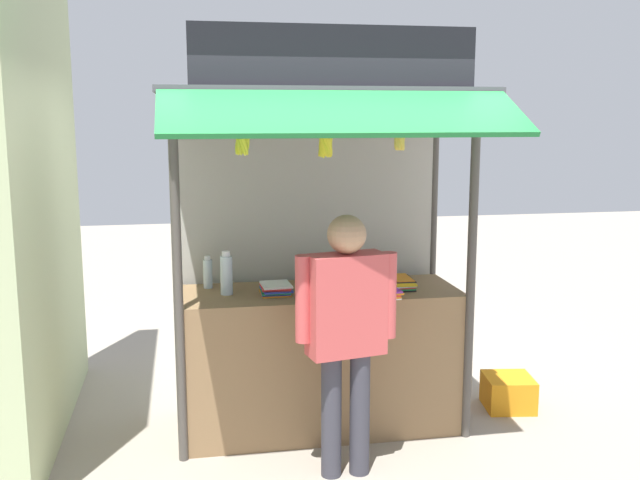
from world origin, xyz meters
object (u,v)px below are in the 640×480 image
water_bottle_rear_center (226,274)px  magazine_stack_back_right (329,290)px  water_bottle_mid_right (357,267)px  plastic_crate (508,392)px  banana_bunch_leftmost (326,145)px  vendor_person (346,322)px  magazine_stack_far_left (381,292)px  banana_bunch_inner_right (400,139)px  water_bottle_front_left (208,273)px  magazine_stack_center (396,283)px  water_bottle_far_right (347,269)px  magazine_stack_front_right (276,289)px  banana_bunch_rightmost (242,142)px

water_bottle_rear_center → magazine_stack_back_right: 0.69m
water_bottle_mid_right → plastic_crate: size_ratio=0.64×
banana_bunch_leftmost → vendor_person: (0.07, -0.27, -1.03)m
magazine_stack_far_left → banana_bunch_inner_right: bearing=-76.1°
water_bottle_mid_right → plastic_crate: (1.12, -0.18, -0.97)m
water_bottle_front_left → magazine_stack_center: 1.31m
water_bottle_front_left → magazine_stack_far_left: (1.11, -0.46, -0.08)m
magazine_stack_far_left → banana_bunch_leftmost: bearing=-154.7°
water_bottle_front_left → banana_bunch_inner_right: (1.16, -0.66, 0.93)m
banana_bunch_inner_right → water_bottle_far_right: bearing=111.8°
magazine_stack_back_right → banana_bunch_leftmost: 1.02m
water_bottle_rear_center → banana_bunch_leftmost: bearing=-37.6°
water_bottle_mid_right → magazine_stack_center: water_bottle_mid_right is taller
water_bottle_mid_right → magazine_stack_front_right: size_ratio=0.90×
water_bottle_rear_center → banana_bunch_rightmost: banana_bunch_rightmost is taller
water_bottle_mid_right → magazine_stack_back_right: bearing=-127.1°
water_bottle_far_right → magazine_stack_center: (0.33, -0.11, -0.09)m
banana_bunch_rightmost → water_bottle_mid_right: bearing=38.0°
magazine_stack_far_left → banana_bunch_inner_right: 1.03m
banana_bunch_rightmost → vendor_person: bearing=-25.5°
water_bottle_front_left → magazine_stack_front_right: (0.44, -0.26, -0.07)m
vendor_person → banana_bunch_rightmost: bearing=143.2°
water_bottle_front_left → magazine_stack_center: (1.28, -0.25, -0.07)m
water_bottle_front_left → magazine_stack_front_right: 0.51m
banana_bunch_leftmost → water_bottle_far_right: bearing=64.0°
magazine_stack_back_right → vendor_person: size_ratio=0.20×
plastic_crate → banana_bunch_leftmost: bearing=-161.5°
banana_bunch_inner_right → vendor_person: bearing=-145.2°
magazine_stack_center → banana_bunch_inner_right: size_ratio=1.05×
water_bottle_far_right → magazine_stack_far_left: water_bottle_far_right is taller
magazine_stack_back_right → water_bottle_front_left: bearing=155.8°
banana_bunch_inner_right → magazine_stack_far_left: bearing=103.9°
water_bottle_rear_center → magazine_stack_back_right: size_ratio=0.92×
magazine_stack_back_right → vendor_person: bearing=-91.3°
water_bottle_rear_center → banana_bunch_rightmost: 1.00m
water_bottle_rear_center → banana_bunch_inner_right: (1.05, -0.45, 0.90)m
magazine_stack_far_left → magazine_stack_center: bearing=52.1°
water_bottle_far_right → banana_bunch_inner_right: (0.21, -0.52, 0.91)m
water_bottle_rear_center → magazine_stack_center: 1.17m
plastic_crate → banana_bunch_rightmost: bearing=-166.0°
banana_bunch_rightmost → plastic_crate: 2.79m
water_bottle_mid_right → magazine_stack_far_left: bearing=-84.5°
magazine_stack_center → vendor_person: size_ratio=0.17×
water_bottle_far_right → banana_bunch_rightmost: bearing=-145.4°
water_bottle_mid_right → banana_bunch_leftmost: banana_bunch_leftmost is taller
magazine_stack_front_right → water_bottle_mid_right: bearing=23.9°
magazine_stack_center → magazine_stack_front_right: magazine_stack_center is taller
magazine_stack_back_right → banana_bunch_rightmost: bearing=-152.6°
magazine_stack_far_left → magazine_stack_back_right: bearing=161.6°
water_bottle_far_right → magazine_stack_back_right: (-0.17, -0.22, -0.09)m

